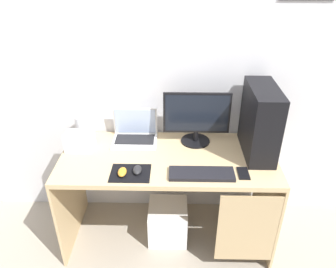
{
  "coord_description": "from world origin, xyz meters",
  "views": [
    {
      "loc": [
        0.04,
        -1.9,
        2.05
      ],
      "look_at": [
        0.0,
        0.0,
        0.94
      ],
      "focal_mm": 34.89,
      "sensor_mm": 36.0,
      "label": 1
    }
  ],
  "objects_px": {
    "mouse_right": "(122,172)",
    "monitor": "(196,118)",
    "speaker": "(82,127)",
    "cell_phone": "(243,173)",
    "pc_tower": "(260,121)",
    "mouse_left": "(137,170)",
    "projector": "(80,141)",
    "keyboard": "(202,174)",
    "laptop": "(135,134)",
    "subwoofer": "(167,221)"
  },
  "relations": [
    {
      "from": "laptop",
      "to": "keyboard",
      "type": "xyz_separation_m",
      "value": [
        0.48,
        -0.44,
        -0.04
      ]
    },
    {
      "from": "keyboard",
      "to": "mouse_right",
      "type": "relative_size",
      "value": 4.38
    },
    {
      "from": "speaker",
      "to": "monitor",
      "type": "bearing_deg",
      "value": -3.21
    },
    {
      "from": "laptop",
      "to": "cell_phone",
      "type": "xyz_separation_m",
      "value": [
        0.75,
        -0.42,
        -0.04
      ]
    },
    {
      "from": "speaker",
      "to": "subwoofer",
      "type": "distance_m",
      "value": 0.99
    },
    {
      "from": "monitor",
      "to": "speaker",
      "type": "relative_size",
      "value": 2.7
    },
    {
      "from": "projector",
      "to": "keyboard",
      "type": "height_order",
      "value": "projector"
    },
    {
      "from": "mouse_left",
      "to": "subwoofer",
      "type": "height_order",
      "value": "mouse_left"
    },
    {
      "from": "laptop",
      "to": "pc_tower",
      "type": "bearing_deg",
      "value": -9.36
    },
    {
      "from": "projector",
      "to": "mouse_right",
      "type": "bearing_deg",
      "value": -41.2
    },
    {
      "from": "monitor",
      "to": "subwoofer",
      "type": "height_order",
      "value": "monitor"
    },
    {
      "from": "pc_tower",
      "to": "laptop",
      "type": "distance_m",
      "value": 0.91
    },
    {
      "from": "laptop",
      "to": "subwoofer",
      "type": "xyz_separation_m",
      "value": [
        0.25,
        -0.24,
        -0.66
      ]
    },
    {
      "from": "mouse_right",
      "to": "cell_phone",
      "type": "xyz_separation_m",
      "value": [
        0.78,
        0.03,
        -0.02
      ]
    },
    {
      "from": "speaker",
      "to": "cell_phone",
      "type": "relative_size",
      "value": 1.37
    },
    {
      "from": "pc_tower",
      "to": "mouse_left",
      "type": "height_order",
      "value": "pc_tower"
    },
    {
      "from": "mouse_left",
      "to": "mouse_right",
      "type": "bearing_deg",
      "value": -165.26
    },
    {
      "from": "monitor",
      "to": "keyboard",
      "type": "relative_size",
      "value": 1.14
    },
    {
      "from": "projector",
      "to": "monitor",
      "type": "bearing_deg",
      "value": 7.61
    },
    {
      "from": "pc_tower",
      "to": "laptop",
      "type": "xyz_separation_m",
      "value": [
        -0.88,
        0.15,
        -0.2
      ]
    },
    {
      "from": "monitor",
      "to": "keyboard",
      "type": "distance_m",
      "value": 0.45
    },
    {
      "from": "monitor",
      "to": "laptop",
      "type": "height_order",
      "value": "monitor"
    },
    {
      "from": "subwoofer",
      "to": "speaker",
      "type": "bearing_deg",
      "value": 158.33
    },
    {
      "from": "projector",
      "to": "mouse_right",
      "type": "distance_m",
      "value": 0.46
    },
    {
      "from": "pc_tower",
      "to": "laptop",
      "type": "relative_size",
      "value": 1.48
    },
    {
      "from": "speaker",
      "to": "mouse_right",
      "type": "relative_size",
      "value": 1.85
    },
    {
      "from": "pc_tower",
      "to": "subwoofer",
      "type": "relative_size",
      "value": 1.64
    },
    {
      "from": "pc_tower",
      "to": "mouse_right",
      "type": "bearing_deg",
      "value": -162.1
    },
    {
      "from": "cell_phone",
      "to": "mouse_right",
      "type": "bearing_deg",
      "value": -178.14
    },
    {
      "from": "laptop",
      "to": "speaker",
      "type": "xyz_separation_m",
      "value": [
        -0.4,
        0.02,
        0.04
      ]
    },
    {
      "from": "monitor",
      "to": "cell_phone",
      "type": "bearing_deg",
      "value": -53.27
    },
    {
      "from": "pc_tower",
      "to": "cell_phone",
      "type": "xyz_separation_m",
      "value": [
        -0.13,
        -0.27,
        -0.24
      ]
    },
    {
      "from": "mouse_left",
      "to": "cell_phone",
      "type": "height_order",
      "value": "mouse_left"
    },
    {
      "from": "mouse_right",
      "to": "keyboard",
      "type": "bearing_deg",
      "value": 0.56
    },
    {
      "from": "pc_tower",
      "to": "speaker",
      "type": "height_order",
      "value": "pc_tower"
    },
    {
      "from": "keyboard",
      "to": "mouse_right",
      "type": "bearing_deg",
      "value": -179.44
    },
    {
      "from": "mouse_left",
      "to": "subwoofer",
      "type": "distance_m",
      "value": 0.69
    },
    {
      "from": "mouse_left",
      "to": "subwoofer",
      "type": "bearing_deg",
      "value": 43.37
    },
    {
      "from": "projector",
      "to": "mouse_left",
      "type": "distance_m",
      "value": 0.52
    },
    {
      "from": "projector",
      "to": "mouse_left",
      "type": "xyz_separation_m",
      "value": [
        0.44,
        -0.28,
        -0.04
      ]
    },
    {
      "from": "projector",
      "to": "cell_phone",
      "type": "distance_m",
      "value": 1.16
    },
    {
      "from": "mouse_right",
      "to": "monitor",
      "type": "bearing_deg",
      "value": 40.17
    },
    {
      "from": "subwoofer",
      "to": "monitor",
      "type": "bearing_deg",
      "value": 45.54
    },
    {
      "from": "monitor",
      "to": "mouse_left",
      "type": "height_order",
      "value": "monitor"
    },
    {
      "from": "mouse_left",
      "to": "monitor",
      "type": "bearing_deg",
      "value": 44.52
    },
    {
      "from": "mouse_right",
      "to": "subwoofer",
      "type": "xyz_separation_m",
      "value": [
        0.28,
        0.2,
        -0.63
      ]
    },
    {
      "from": "pc_tower",
      "to": "mouse_left",
      "type": "relative_size",
      "value": 5.09
    },
    {
      "from": "pc_tower",
      "to": "mouse_left",
      "type": "bearing_deg",
      "value": -161.74
    },
    {
      "from": "monitor",
      "to": "mouse_left",
      "type": "bearing_deg",
      "value": -135.48
    },
    {
      "from": "cell_phone",
      "to": "pc_tower",
      "type": "bearing_deg",
      "value": 63.71
    }
  ]
}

